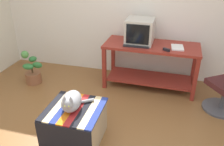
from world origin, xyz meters
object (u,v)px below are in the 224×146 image
(ottoman_with_blanket, at_px, (75,124))
(stapler, at_px, (166,50))
(cat, at_px, (71,101))
(desk, at_px, (151,58))
(potted_plant, at_px, (32,72))
(tv_monitor, at_px, (140,31))
(book, at_px, (177,47))
(keyboard, at_px, (136,45))

(ottoman_with_blanket, xyz_separation_m, stapler, (0.93, 1.32, 0.54))
(ottoman_with_blanket, bearing_deg, cat, -157.04)
(desk, distance_m, potted_plant, 2.03)
(desk, height_order, tv_monitor, tv_monitor)
(book, relative_size, potted_plant, 0.43)
(book, bearing_deg, desk, 167.19)
(ottoman_with_blanket, height_order, stapler, stapler)
(potted_plant, bearing_deg, cat, -41.82)
(keyboard, distance_m, book, 0.63)
(desk, bearing_deg, keyboard, -147.76)
(ottoman_with_blanket, xyz_separation_m, potted_plant, (-1.28, 1.11, -0.01))
(potted_plant, bearing_deg, book, 8.90)
(tv_monitor, distance_m, stapler, 0.55)
(book, height_order, cat, book)
(ottoman_with_blanket, bearing_deg, potted_plant, 138.85)
(keyboard, relative_size, ottoman_with_blanket, 0.62)
(cat, xyz_separation_m, potted_plant, (-1.26, 1.12, -0.34))
(desk, bearing_deg, potted_plant, -166.97)
(ottoman_with_blanket, height_order, potted_plant, potted_plant)
(keyboard, bearing_deg, potted_plant, -172.14)
(potted_plant, height_order, stapler, stapler)
(keyboard, relative_size, potted_plant, 0.68)
(ottoman_with_blanket, bearing_deg, tv_monitor, 72.93)
(stapler, bearing_deg, ottoman_with_blanket, 174.87)
(potted_plant, bearing_deg, ottoman_with_blanket, -41.15)
(keyboard, xyz_separation_m, ottoman_with_blanket, (-0.47, -1.40, -0.53))
(book, distance_m, cat, 1.87)
(potted_plant, bearing_deg, desk, 12.14)
(tv_monitor, xyz_separation_m, stapler, (0.45, -0.27, -0.17))
(keyboard, relative_size, book, 1.57)
(keyboard, relative_size, cat, 0.97)
(book, bearing_deg, keyboard, -177.53)
(stapler, bearing_deg, book, -13.15)
(book, distance_m, stapler, 0.23)
(book, xyz_separation_m, ottoman_with_blanket, (-1.09, -1.48, -0.53))
(desk, xyz_separation_m, potted_plant, (-1.97, -0.42, -0.30))
(ottoman_with_blanket, xyz_separation_m, cat, (-0.02, -0.01, 0.32))
(stapler, bearing_deg, desk, 77.94)
(book, xyz_separation_m, stapler, (-0.16, -0.17, 0.01))
(tv_monitor, distance_m, cat, 1.72)
(keyboard, height_order, ottoman_with_blanket, keyboard)
(tv_monitor, relative_size, book, 1.77)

